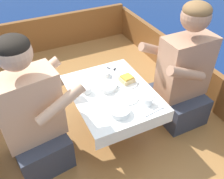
{
  "coord_description": "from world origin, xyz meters",
  "views": [
    {
      "loc": [
        -0.64,
        -1.26,
        1.94
      ],
      "look_at": [
        0.0,
        0.05,
        0.78
      ],
      "focal_mm": 40.0,
      "sensor_mm": 36.0,
      "label": 1
    }
  ],
  "objects": [
    {
      "name": "bowl_starboard_near",
      "position": [
        -0.06,
        -0.18,
        0.78
      ],
      "size": [
        0.14,
        0.14,
        0.04
      ],
      "color": "white",
      "rests_on": "cockpit_table"
    },
    {
      "name": "boat_deck",
      "position": [
        0.0,
        0.0,
        0.17
      ],
      "size": [
        1.99,
        3.43,
        0.34
      ],
      "primitive_type": "cube",
      "color": "#9E6B38",
      "rests_on": "ground_plane"
    },
    {
      "name": "plate_bread",
      "position": [
        0.06,
        -0.06,
        0.77
      ],
      "size": [
        0.17,
        0.17,
        0.01
      ],
      "color": "white",
      "rests_on": "cockpit_table"
    },
    {
      "name": "person_starboard",
      "position": [
        0.6,
        -0.03,
        0.76
      ],
      "size": [
        0.52,
        0.44,
        1.03
      ],
      "rotation": [
        0.0,
        0.0,
        3.14
      ],
      "color": "#333847",
      "rests_on": "boat_deck"
    },
    {
      "name": "coffee_cup_starboard",
      "position": [
        0.17,
        -0.18,
        0.79
      ],
      "size": [
        0.09,
        0.07,
        0.06
      ],
      "color": "white",
      "rests_on": "cockpit_table"
    },
    {
      "name": "bowl_port_near",
      "position": [
        -0.02,
        0.1,
        0.78
      ],
      "size": [
        0.14,
        0.14,
        0.04
      ],
      "color": "white",
      "rests_on": "cockpit_table"
    },
    {
      "name": "bowl_center_far",
      "position": [
        0.01,
        0.28,
        0.78
      ],
      "size": [
        0.13,
        0.13,
        0.04
      ],
      "color": "white",
      "rests_on": "cockpit_table"
    },
    {
      "name": "coffee_cup_port",
      "position": [
        -0.17,
        0.13,
        0.79
      ],
      "size": [
        0.1,
        0.07,
        0.05
      ],
      "color": "white",
      "rests_on": "cockpit_table"
    },
    {
      "name": "gunwale_starboard",
      "position": [
        0.96,
        0.0,
        0.52
      ],
      "size": [
        0.06,
        3.43,
        0.37
      ],
      "primitive_type": "cube",
      "color": "brown",
      "rests_on": "boat_deck"
    },
    {
      "name": "cockpit_table",
      "position": [
        0.0,
        0.05,
        0.71
      ],
      "size": [
        0.59,
        0.75,
        0.42
      ],
      "color": "#B2B2B7",
      "rests_on": "boat_deck"
    },
    {
      "name": "utensil_spoon_starboard",
      "position": [
        0.19,
        -0.27,
        0.76
      ],
      "size": [
        0.17,
        0.04,
        0.01
      ],
      "rotation": [
        0.0,
        0.0,
        0.16
      ],
      "color": "silver",
      "rests_on": "cockpit_table"
    },
    {
      "name": "ground_plane",
      "position": [
        0.0,
        0.0,
        0.0
      ],
      "size": [
        60.0,
        60.0,
        0.0
      ],
      "primitive_type": "plane",
      "color": "navy"
    },
    {
      "name": "plate_sandwich",
      "position": [
        0.16,
        0.11,
        0.77
      ],
      "size": [
        0.18,
        0.18,
        0.01
      ],
      "color": "white",
      "rests_on": "cockpit_table"
    },
    {
      "name": "sandwich",
      "position": [
        0.16,
        0.11,
        0.79
      ],
      "size": [
        0.11,
        0.11,
        0.05
      ],
      "rotation": [
        0.0,
        0.0,
        0.13
      ],
      "color": "#E0BC7F",
      "rests_on": "plate_sandwich"
    },
    {
      "name": "utensil_fork_port",
      "position": [
        0.12,
        0.27,
        0.76
      ],
      "size": [
        0.13,
        0.14,
        0.0
      ],
      "rotation": [
        0.0,
        0.0,
        0.86
      ],
      "color": "silver",
      "rests_on": "cockpit_table"
    },
    {
      "name": "person_port",
      "position": [
        -0.6,
        0.04,
        0.75
      ],
      "size": [
        0.56,
        0.5,
        1.02
      ],
      "rotation": [
        0.0,
        0.0,
        0.14
      ],
      "color": "#333847",
      "rests_on": "boat_deck"
    },
    {
      "name": "bow_coaming",
      "position": [
        0.0,
        1.68,
        0.55
      ],
      "size": [
        1.87,
        0.06,
        0.42
      ],
      "primitive_type": "cube",
      "color": "brown",
      "rests_on": "boat_deck"
    },
    {
      "name": "utensil_fork_starboard",
      "position": [
        0.14,
        0.3,
        0.76
      ],
      "size": [
        0.11,
        0.15,
        0.0
      ],
      "rotation": [
        0.0,
        0.0,
        2.14
      ],
      "color": "silver",
      "rests_on": "cockpit_table"
    },
    {
      "name": "utensil_knife_port",
      "position": [
        -0.1,
        -0.04,
        0.76
      ],
      "size": [
        0.05,
        0.17,
        0.0
      ],
      "rotation": [
        0.0,
        0.0,
        1.33
      ],
      "color": "silver",
      "rests_on": "cockpit_table"
    }
  ]
}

